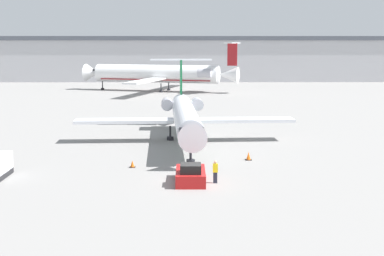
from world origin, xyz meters
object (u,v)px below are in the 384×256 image
at_px(airplane_parked_far_left, 160,74).
at_px(pushback_tug, 191,175).
at_px(airplane_main, 185,115).
at_px(traffic_cone_left, 132,164).
at_px(traffic_cone_right, 249,156).
at_px(worker_near_tug, 215,171).

bearing_deg(airplane_parked_far_left, pushback_tug, -85.40).
xyz_separation_m(airplane_main, traffic_cone_left, (-4.69, -13.07, -2.67)).
bearing_deg(traffic_cone_left, airplane_main, 70.23).
bearing_deg(traffic_cone_right, airplane_main, 121.16).
bearing_deg(worker_near_tug, airplane_main, 97.60).
height_order(traffic_cone_right, airplane_parked_far_left, airplane_parked_far_left).
bearing_deg(pushback_tug, worker_near_tug, -5.47).
bearing_deg(worker_near_tug, traffic_cone_left, 142.51).
distance_m(worker_near_tug, traffic_cone_left, 9.06).
height_order(pushback_tug, worker_near_tug, worker_near_tug).
distance_m(airplane_main, airplane_parked_far_left, 64.69).
bearing_deg(traffic_cone_right, worker_near_tug, -113.14).
relative_size(airplane_main, traffic_cone_right, 35.84).
bearing_deg(airplane_parked_far_left, traffic_cone_right, -80.65).
bearing_deg(airplane_main, airplane_parked_far_left, 95.46).
relative_size(worker_near_tug, airplane_parked_far_left, 0.05).
bearing_deg(pushback_tug, airplane_main, 91.58).
bearing_deg(worker_near_tug, traffic_cone_right, 66.86).
height_order(airplane_main, traffic_cone_right, airplane_main).
height_order(traffic_cone_left, traffic_cone_right, traffic_cone_right).
xyz_separation_m(traffic_cone_right, airplane_parked_far_left, (-12.26, 74.47, 3.66)).
relative_size(traffic_cone_left, airplane_parked_far_left, 0.02).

